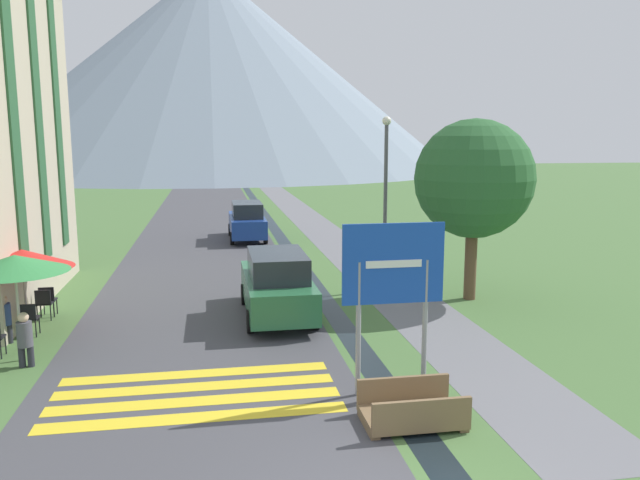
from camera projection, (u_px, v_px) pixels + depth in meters
name	position (u px, v px, depth m)	size (l,w,h in m)	color
ground_plane	(261.00, 248.00, 27.84)	(160.00, 160.00, 0.00)	#476B38
road	(205.00, 220.00, 37.13)	(6.40, 60.00, 0.01)	#424247
footpath	(306.00, 217.00, 38.17)	(2.20, 60.00, 0.01)	slate
drainage_channel	(267.00, 218.00, 37.76)	(0.60, 60.00, 0.00)	black
crosswalk_marking	(196.00, 394.00, 12.00)	(5.44, 2.54, 0.01)	yellow
mountain_distant	(210.00, 69.00, 91.89)	(71.97, 71.97, 29.38)	gray
road_sign	(393.00, 280.00, 11.69)	(1.96, 0.11, 3.32)	gray
footbridge	(412.00, 411.00, 10.74)	(1.70, 1.10, 0.65)	brown
parked_car_near	(277.00, 284.00, 17.04)	(1.83, 4.52, 1.82)	#28663D
parked_car_far	(247.00, 221.00, 29.84)	(1.71, 4.46, 1.82)	navy
cafe_chair_far_right	(48.00, 298.00, 17.09)	(0.40, 0.40, 0.85)	black
cafe_chair_middle	(29.00, 317.00, 15.38)	(0.40, 0.40, 0.85)	black
cafe_chair_far_left	(44.00, 302.00, 16.77)	(0.40, 0.40, 0.85)	black
cafe_umbrella_front_green	(15.00, 264.00, 13.45)	(2.28, 2.28, 2.38)	#B7B2A8
cafe_umbrella_middle_red	(22.00, 259.00, 15.46)	(2.45, 2.45, 2.14)	#B7B2A8
person_seated_far	(25.00, 337.00, 13.32)	(0.32, 0.32, 1.21)	#282833
person_seated_near	(4.00, 317.00, 14.85)	(0.32, 0.32, 1.19)	#282833
streetlamp	(386.00, 190.00, 19.64)	(0.28, 0.28, 5.52)	#515156
tree_by_path	(474.00, 179.00, 18.45)	(3.53, 3.53, 5.44)	brown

